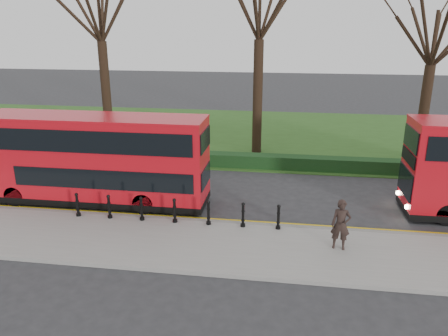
# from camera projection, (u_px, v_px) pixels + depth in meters

# --- Properties ---
(ground) EXTENTS (120.00, 120.00, 0.00)m
(ground) POSITION_uv_depth(u_px,v_px,m) (194.00, 213.00, 19.39)
(ground) COLOR #28282B
(ground) RESTS_ON ground
(pavement) EXTENTS (60.00, 4.00, 0.15)m
(pavement) POSITION_uv_depth(u_px,v_px,m) (177.00, 243.00, 16.55)
(pavement) COLOR gray
(pavement) RESTS_ON ground
(kerb) EXTENTS (60.00, 0.25, 0.16)m
(kerb) POSITION_uv_depth(u_px,v_px,m) (189.00, 221.00, 18.43)
(kerb) COLOR slate
(kerb) RESTS_ON ground
(grass_verge) EXTENTS (60.00, 18.00, 0.06)m
(grass_verge) POSITION_uv_depth(u_px,v_px,m) (235.00, 133.00, 33.47)
(grass_verge) COLOR #294E1A
(grass_verge) RESTS_ON ground
(hedge) EXTENTS (60.00, 0.90, 0.80)m
(hedge) POSITION_uv_depth(u_px,v_px,m) (218.00, 160.00, 25.65)
(hedge) COLOR black
(hedge) RESTS_ON ground
(yellow_line_outer) EXTENTS (60.00, 0.10, 0.01)m
(yellow_line_outer) POSITION_uv_depth(u_px,v_px,m) (191.00, 219.00, 18.73)
(yellow_line_outer) COLOR yellow
(yellow_line_outer) RESTS_ON ground
(yellow_line_inner) EXTENTS (60.00, 0.10, 0.01)m
(yellow_line_inner) POSITION_uv_depth(u_px,v_px,m) (192.00, 217.00, 18.92)
(yellow_line_inner) COLOR yellow
(yellow_line_inner) RESTS_ON ground
(tree_left) EXTENTS (8.09, 8.09, 12.64)m
(tree_left) POSITION_uv_depth(u_px,v_px,m) (99.00, 3.00, 27.01)
(tree_left) COLOR black
(tree_left) RESTS_ON ground
(tree_right) EXTENTS (6.66, 6.66, 10.40)m
(tree_right) POSITION_uv_depth(u_px,v_px,m) (435.00, 32.00, 24.75)
(tree_right) COLOR black
(tree_right) RESTS_ON ground
(bollard_row) EXTENTS (8.66, 0.15, 1.00)m
(bollard_row) POSITION_uv_depth(u_px,v_px,m) (175.00, 211.00, 17.99)
(bollard_row) COLOR black
(bollard_row) RESTS_ON pavement
(bus_lead) EXTENTS (10.29, 2.37, 4.09)m
(bus_lead) POSITION_uv_depth(u_px,v_px,m) (95.00, 160.00, 20.01)
(bus_lead) COLOR #B60D17
(bus_lead) RESTS_ON ground
(pedestrian) EXTENTS (0.73, 0.52, 1.89)m
(pedestrian) POSITION_uv_depth(u_px,v_px,m) (341.00, 225.00, 15.74)
(pedestrian) COLOR black
(pedestrian) RESTS_ON pavement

